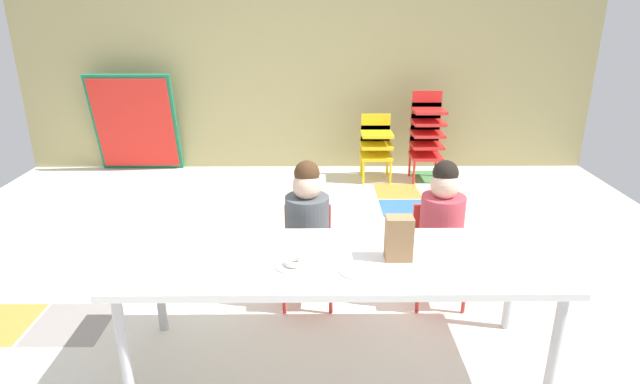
% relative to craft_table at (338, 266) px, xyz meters
% --- Properties ---
extents(ground_plane, '(6.23, 5.37, 0.02)m').
position_rel_craft_table_xyz_m(ground_plane, '(-0.20, 0.78, -0.57)').
color(ground_plane, silver).
extents(back_wall, '(6.23, 0.10, 2.50)m').
position_rel_craft_table_xyz_m(back_wall, '(-0.20, 3.47, 0.69)').
color(back_wall, tan).
rests_on(back_wall, ground_plane).
extents(craft_table, '(2.14, 0.69, 0.61)m').
position_rel_craft_table_xyz_m(craft_table, '(0.00, 0.00, 0.00)').
color(craft_table, white).
rests_on(craft_table, ground_plane).
extents(seated_child_near_camera, '(0.34, 0.34, 0.92)m').
position_rel_craft_table_xyz_m(seated_child_near_camera, '(-0.16, 0.57, -0.00)').
color(seated_child_near_camera, red).
rests_on(seated_child_near_camera, ground_plane).
extents(seated_child_middle_seat, '(0.34, 0.34, 0.92)m').
position_rel_craft_table_xyz_m(seated_child_middle_seat, '(0.64, 0.57, -0.00)').
color(seated_child_middle_seat, red).
rests_on(seated_child_middle_seat, ground_plane).
extents(kid_chair_yellow_stack, '(0.32, 0.30, 0.68)m').
position_rel_craft_table_xyz_m(kid_chair_yellow_stack, '(0.52, 2.98, -0.16)').
color(kid_chair_yellow_stack, yellow).
rests_on(kid_chair_yellow_stack, ground_plane).
extents(kid_chair_red_stack, '(0.32, 0.30, 0.92)m').
position_rel_craft_table_xyz_m(kid_chair_red_stack, '(1.04, 2.98, -0.04)').
color(kid_chair_red_stack, red).
rests_on(kid_chair_red_stack, ground_plane).
extents(folded_activity_table, '(0.90, 0.29, 1.09)m').
position_rel_craft_table_xyz_m(folded_activity_table, '(-2.07, 3.27, -0.02)').
color(folded_activity_table, '#19724C').
rests_on(folded_activity_table, ground_plane).
extents(paper_bag_brown, '(0.13, 0.09, 0.22)m').
position_rel_craft_table_xyz_m(paper_bag_brown, '(0.29, -0.01, 0.16)').
color(paper_bag_brown, '#9E754C').
rests_on(paper_bag_brown, craft_table).
extents(paper_plate_near_edge, '(0.18, 0.18, 0.01)m').
position_rel_craft_table_xyz_m(paper_plate_near_edge, '(-0.21, -0.09, 0.05)').
color(paper_plate_near_edge, white).
rests_on(paper_plate_near_edge, craft_table).
extents(paper_plate_center_table, '(0.18, 0.18, 0.01)m').
position_rel_craft_table_xyz_m(paper_plate_center_table, '(0.09, -0.14, 0.05)').
color(paper_plate_center_table, white).
rests_on(paper_plate_center_table, craft_table).
extents(donut_powdered_on_plate, '(0.10, 0.10, 0.03)m').
position_rel_craft_table_xyz_m(donut_powdered_on_plate, '(-0.21, -0.09, 0.07)').
color(donut_powdered_on_plate, white).
rests_on(donut_powdered_on_plate, craft_table).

